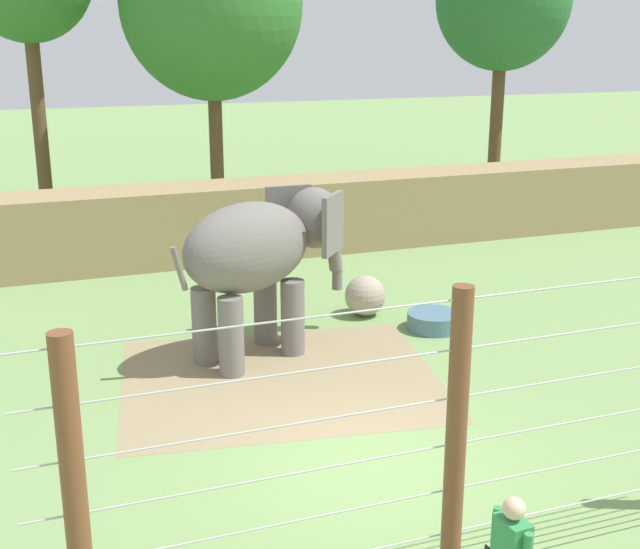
# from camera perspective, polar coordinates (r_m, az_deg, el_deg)

# --- Properties ---
(ground_plane) EXTENTS (120.00, 120.00, 0.00)m
(ground_plane) POSITION_cam_1_polar(r_m,az_deg,el_deg) (12.15, 3.07, -12.53)
(ground_plane) COLOR #759956
(dirt_patch) EXTENTS (6.11, 5.44, 0.01)m
(dirt_patch) POSITION_cam_1_polar(r_m,az_deg,el_deg) (14.72, -2.75, -7.14)
(dirt_patch) COLOR #937F5B
(dirt_patch) RESTS_ON ground
(embankment_wall) EXTENTS (36.00, 1.80, 1.98)m
(embankment_wall) POSITION_cam_1_polar(r_m,az_deg,el_deg) (22.21, -8.61, 3.48)
(embankment_wall) COLOR #997F56
(embankment_wall) RESTS_ON ground
(elephant) EXTENTS (3.77, 2.59, 3.00)m
(elephant) POSITION_cam_1_polar(r_m,az_deg,el_deg) (15.24, -4.09, 1.58)
(elephant) COLOR slate
(elephant) RESTS_ON ground
(enrichment_ball) EXTENTS (0.87, 0.87, 0.87)m
(enrichment_ball) POSITION_cam_1_polar(r_m,az_deg,el_deg) (17.78, 3.11, -1.46)
(enrichment_ball) COLOR tan
(enrichment_ball) RESTS_ON ground
(cable_fence) EXTENTS (9.11, 0.23, 3.43)m
(cable_fence) POSITION_cam_1_polar(r_m,az_deg,el_deg) (9.10, 10.02, -11.00)
(cable_fence) COLOR brown
(cable_fence) RESTS_ON ground
(water_tub) EXTENTS (1.10, 1.10, 0.35)m
(water_tub) POSITION_cam_1_polar(r_m,az_deg,el_deg) (17.17, 7.81, -3.14)
(water_tub) COLOR slate
(water_tub) RESTS_ON ground
(tree_left_of_centre) EXTENTS (4.50, 4.50, 9.27)m
(tree_left_of_centre) POSITION_cam_1_polar(r_m,az_deg,el_deg) (29.83, 12.46, 17.90)
(tree_left_of_centre) COLOR brown
(tree_left_of_centre) RESTS_ON ground
(tree_behind_wall) EXTENTS (5.69, 5.69, 9.68)m
(tree_behind_wall) POSITION_cam_1_polar(r_m,az_deg,el_deg) (27.35, -7.45, 17.91)
(tree_behind_wall) COLOR brown
(tree_behind_wall) RESTS_ON ground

